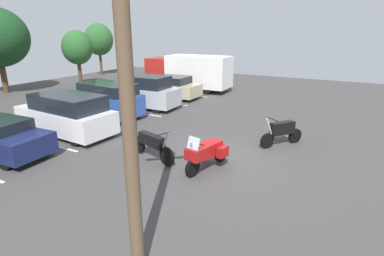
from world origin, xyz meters
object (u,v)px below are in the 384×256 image
(car_blue, at_px, (105,100))
(car_champagne, at_px, (169,87))
(motorcycle_third, at_px, (152,144))
(motorcycle_second, at_px, (282,132))
(box_truck, at_px, (189,71))
(car_silver, at_px, (143,92))
(car_white, at_px, (66,114))
(utility_pole, at_px, (126,75))
(motorcycle_touring, at_px, (206,152))

(car_blue, distance_m, car_champagne, 5.83)
(car_blue, bearing_deg, motorcycle_third, -121.78)
(motorcycle_second, xyz_separation_m, car_blue, (-0.16, 9.48, 0.35))
(car_blue, relative_size, box_truck, 0.67)
(motorcycle_second, bearing_deg, car_silver, 74.50)
(car_white, height_order, car_champagne, car_white)
(motorcycle_third, relative_size, car_blue, 0.51)
(motorcycle_second, bearing_deg, car_champagne, 58.34)
(utility_pole, bearing_deg, car_white, 57.82)
(motorcycle_touring, bearing_deg, box_truck, 31.63)
(car_blue, bearing_deg, utility_pole, -133.17)
(motorcycle_touring, relative_size, car_silver, 0.47)
(motorcycle_touring, height_order, car_white, car_white)
(car_silver, bearing_deg, car_champagne, 4.28)
(car_silver, relative_size, utility_pole, 0.62)
(motorcycle_touring, relative_size, car_blue, 0.48)
(car_white, distance_m, utility_pole, 9.94)
(car_white, bearing_deg, utility_pole, -122.18)
(car_white, relative_size, car_champagne, 1.06)
(motorcycle_second, bearing_deg, car_white, 109.87)
(motorcycle_second, bearing_deg, motorcycle_touring, 154.18)
(box_truck, bearing_deg, car_silver, -176.42)
(utility_pole, bearing_deg, car_silver, 36.97)
(motorcycle_second, distance_m, car_champagne, 10.78)
(car_blue, xyz_separation_m, car_silver, (2.64, -0.55, 0.01))
(car_champagne, distance_m, utility_pole, 16.52)
(motorcycle_third, xyz_separation_m, car_white, (0.46, 5.06, 0.35))
(motorcycle_touring, height_order, car_champagne, car_champagne)
(motorcycle_second, relative_size, utility_pole, 0.23)
(car_silver, bearing_deg, box_truck, 3.58)
(motorcycle_touring, bearing_deg, motorcycle_second, -25.82)
(car_blue, height_order, car_silver, car_silver)
(car_champagne, xyz_separation_m, box_truck, (3.20, 0.16, 0.72))
(motorcycle_second, height_order, car_blue, car_blue)
(motorcycle_third, bearing_deg, car_silver, 39.73)
(motorcycle_second, relative_size, car_champagne, 0.38)
(car_blue, bearing_deg, box_truck, -0.96)
(car_silver, bearing_deg, car_white, -179.50)
(motorcycle_second, bearing_deg, car_blue, 90.99)
(motorcycle_third, height_order, car_silver, car_silver)
(motorcycle_touring, relative_size, utility_pole, 0.29)
(motorcycle_touring, xyz_separation_m, motorcycle_second, (3.52, -1.71, -0.04))
(box_truck, bearing_deg, utility_pole, -153.63)
(car_white, distance_m, box_truck, 12.08)
(car_champagne, bearing_deg, motorcycle_touring, -140.88)
(car_blue, height_order, utility_pole, utility_pole)
(car_silver, distance_m, utility_pole, 13.76)
(car_blue, distance_m, car_silver, 2.70)
(motorcycle_third, relative_size, box_truck, 0.34)
(motorcycle_second, relative_size, box_truck, 0.26)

